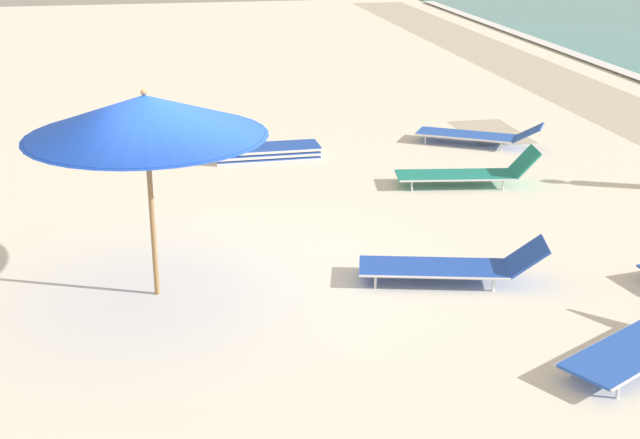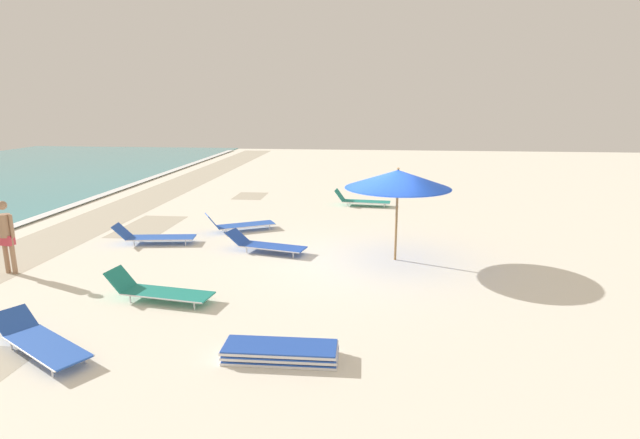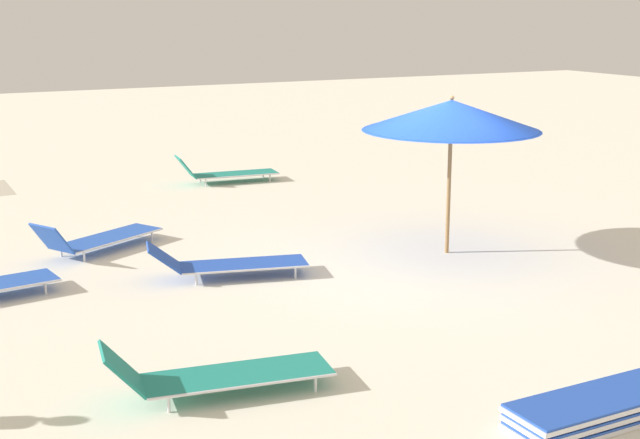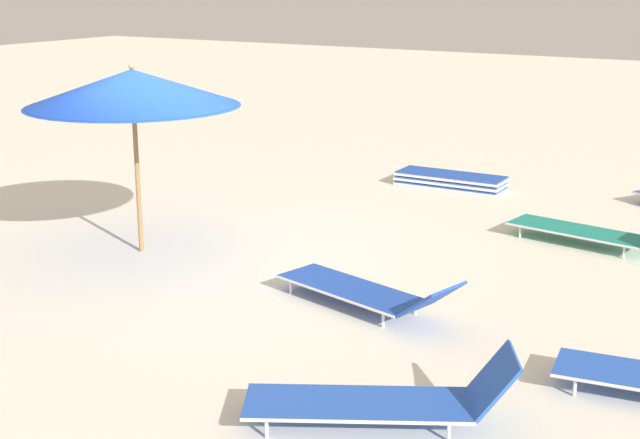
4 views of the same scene
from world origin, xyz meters
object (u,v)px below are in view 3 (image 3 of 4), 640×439
at_px(sun_lounger_beside_umbrella, 227,263).
at_px(lounger_stack, 600,408).
at_px(beach_umbrella, 451,116).
at_px(sun_lounger_near_water_right, 215,374).
at_px(sun_lounger_mid_beach_pair_a, 225,173).
at_px(sun_lounger_near_water_left, 97,238).

bearing_deg(sun_lounger_beside_umbrella, lounger_stack, -151.65).
relative_size(beach_umbrella, sun_lounger_near_water_right, 1.17).
height_order(beach_umbrella, sun_lounger_near_water_right, beach_umbrella).
height_order(lounger_stack, sun_lounger_near_water_right, sun_lounger_near_water_right).
distance_m(sun_lounger_beside_umbrella, sun_lounger_near_water_right, 3.86).
bearing_deg(beach_umbrella, sun_lounger_mid_beach_pair_a, 8.76).
distance_m(sun_lounger_near_water_left, sun_lounger_mid_beach_pair_a, 5.71).
bearing_deg(sun_lounger_near_water_right, beach_umbrella, -48.50).
bearing_deg(sun_lounger_mid_beach_pair_a, beach_umbrella, -165.36).
relative_size(lounger_stack, sun_lounger_beside_umbrella, 0.81).
bearing_deg(sun_lounger_mid_beach_pair_a, sun_lounger_beside_umbrella, 165.17).
relative_size(sun_lounger_beside_umbrella, sun_lounger_near_water_right, 1.00).
xyz_separation_m(beach_umbrella, sun_lounger_mid_beach_pair_a, (6.77, 1.04, -1.90)).
bearing_deg(sun_lounger_near_water_left, lounger_stack, 170.52).
bearing_deg(sun_lounger_near_water_right, sun_lounger_beside_umbrella, -14.39).
xyz_separation_m(lounger_stack, sun_lounger_near_water_left, (7.84, 2.76, 0.10)).
bearing_deg(sun_lounger_beside_umbrella, sun_lounger_near_water_right, 171.23).
bearing_deg(lounger_stack, sun_lounger_mid_beach_pair_a, -5.66).
relative_size(sun_lounger_beside_umbrella, sun_lounger_near_water_left, 1.05).
distance_m(beach_umbrella, sun_lounger_mid_beach_pair_a, 7.11).
distance_m(beach_umbrella, sun_lounger_beside_umbrella, 3.98).
distance_m(sun_lounger_near_water_left, sun_lounger_near_water_right, 5.72).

